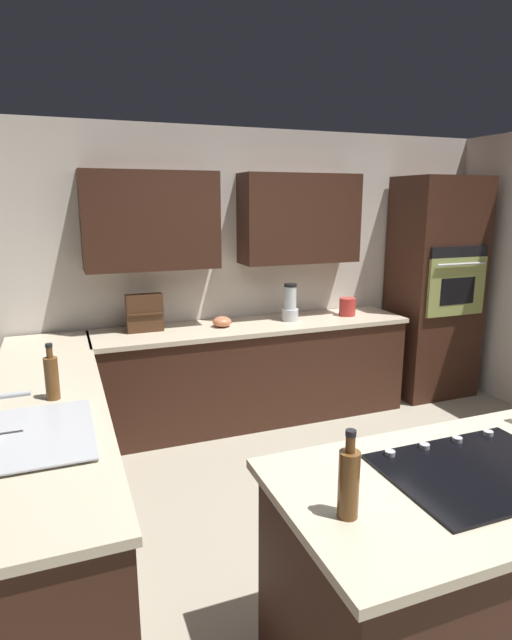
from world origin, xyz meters
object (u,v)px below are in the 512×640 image
Objects in this scene: spice_rack at (145,313)px; mixing_bowl at (222,322)px; sink_unit at (40,433)px; oil_bottle at (349,482)px; kettle at (347,307)px; wall_oven at (434,289)px; dish_soap_bottle at (52,377)px; blender at (290,305)px; cooktop at (479,470)px.

mixing_bowl is at bearing 173.63° from spice_rack.
oil_bottle is (-1.01, 1.05, 0.11)m from sink_unit.
mixing_bowl is at bearing -98.43° from oil_bottle.
kettle is at bearing -146.98° from sink_unit.
wall_oven reaches higher than dish_soap_bottle.
blender is 1.07× the size of spice_rack.
blender reaches higher than sink_unit.
wall_oven is 2.90m from spice_rack.
kettle is 3.25m from oil_bottle.
cooktop is at bearing 81.43° from blender.
kettle is 0.52× the size of oil_bottle.
spice_rack is at bearing -113.23° from sink_unit.
mixing_bowl is (-1.43, -1.74, 0.03)m from sink_unit.
spice_rack is 1.00× the size of dish_soap_bottle.
spice_rack is 1.90m from kettle.
mixing_bowl is at bearing -129.37° from sink_unit.
dish_soap_bottle is at bearing 61.64° from spice_rack.
cooktop is at bearing 149.56° from sink_unit.
spice_rack is 1.88× the size of kettle.
spice_rack is at bearing -118.36° from dish_soap_bottle.
wall_oven reaches higher than oil_bottle.
cooktop is at bearing 137.79° from dish_soap_bottle.
blender is 1.30m from spice_rack.
cooktop is 2.39× the size of dish_soap_bottle.
blender is (1.60, -0.01, -0.05)m from wall_oven.
cooktop is 2.35× the size of oil_bottle.
mixing_bowl is at bearing -0.29° from wall_oven.
spice_rack is at bearing -72.34° from cooktop.
wall_oven reaches higher than cooktop.
oil_bottle reaches higher than kettle.
blender is at bearing 0.00° from kettle.
spice_rack is 0.98× the size of oil_bottle.
mixing_bowl is at bearing -0.00° from blender.
wall_oven is at bearing 179.36° from kettle.
cooktop is 4.50× the size of kettle.
sink_unit is at bearing 33.02° from kettle.
cooktop is at bearing 69.63° from kettle.
blender is at bearing -0.40° from wall_oven.
spice_rack is at bearing -85.28° from oil_bottle.
sink_unit is 3.20m from kettle.
mixing_bowl is (2.25, -0.01, -0.16)m from wall_oven.
mixing_bowl reaches higher than cooktop.
cooktop is 2.76m from blender.
oil_bottle is at bearing 122.02° from dish_soap_bottle.
kettle is (-1.25, 0.00, 0.04)m from mixing_bowl.
sink_unit is at bearing 83.05° from dish_soap_bottle.
cooktop is 0.67m from oil_bottle.
mixing_bowl is 0.98× the size of kettle.
dish_soap_bottle is at bearing 25.70° from kettle.
sink_unit is 2.20× the size of dish_soap_bottle.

